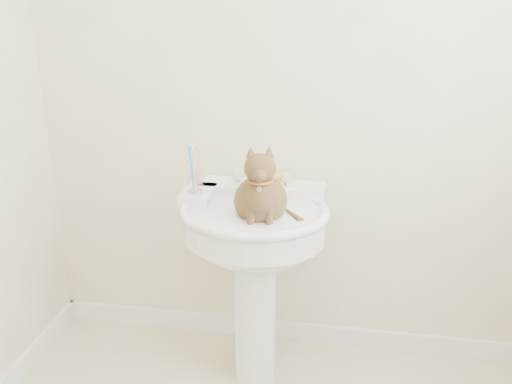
% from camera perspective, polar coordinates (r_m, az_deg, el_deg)
% --- Properties ---
extents(wall_back, '(2.20, 0.00, 2.50)m').
position_cam_1_polar(wall_back, '(2.20, 4.06, 12.52)').
color(wall_back, '#F5E8BC').
rests_on(wall_back, ground).
extents(baseboard_back, '(2.20, 0.02, 0.09)m').
position_cam_1_polar(baseboard_back, '(2.64, 3.37, -14.35)').
color(baseboard_back, white).
rests_on(baseboard_back, floor).
extents(pedestal_sink, '(0.59, 0.58, 0.81)m').
position_cam_1_polar(pedestal_sink, '(2.11, -0.18, -5.22)').
color(pedestal_sink, white).
rests_on(pedestal_sink, floor).
extents(faucet, '(0.28, 0.12, 0.14)m').
position_cam_1_polar(faucet, '(2.17, 0.54, 1.54)').
color(faucet, silver).
rests_on(faucet, pedestal_sink).
extents(soap_bar, '(0.10, 0.07, 0.03)m').
position_cam_1_polar(soap_bar, '(2.24, 2.38, 1.52)').
color(soap_bar, gold).
rests_on(soap_bar, pedestal_sink).
extents(toothbrush_cup, '(0.07, 0.07, 0.18)m').
position_cam_1_polar(toothbrush_cup, '(2.11, -6.42, 1.14)').
color(toothbrush_cup, silver).
rests_on(toothbrush_cup, pedestal_sink).
extents(cat, '(0.22, 0.27, 0.40)m').
position_cam_1_polar(cat, '(1.97, 0.46, -0.38)').
color(cat, brown).
rests_on(cat, pedestal_sink).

